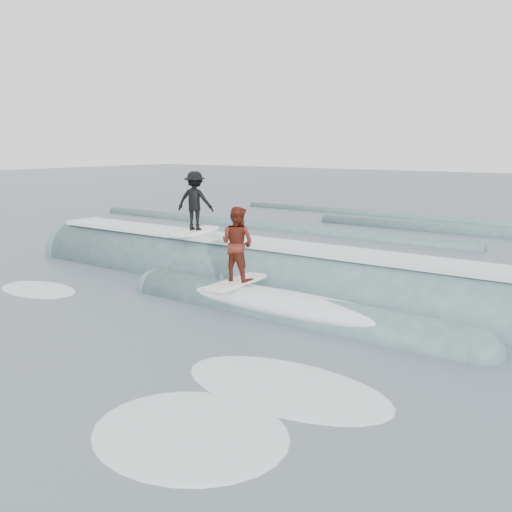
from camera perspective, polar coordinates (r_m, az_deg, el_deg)
The scene contains 6 objects.
ground at distance 13.52m, azimuth -8.54°, elevation -6.82°, with size 160.00×160.00×0.00m, color #384852.
breaking_wave at distance 16.41m, azimuth 2.14°, elevation -3.36°, with size 20.96×4.05×2.54m.
surfer_black at distance 18.30m, azimuth -6.11°, elevation 5.32°, with size 1.36×2.06×1.96m.
surfer_red at distance 14.56m, azimuth -1.90°, elevation 0.93°, with size 0.97×2.03×2.01m.
whitewater at distance 11.02m, azimuth -11.36°, elevation -11.16°, with size 12.64×6.22×0.10m.
far_swells at distance 28.91m, azimuth 15.18°, elevation 2.50°, with size 34.61×8.65×0.80m.
Camera 1 is at (9.10, -9.10, 4.13)m, focal length 40.00 mm.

